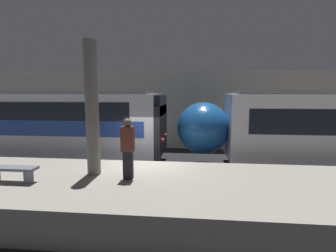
# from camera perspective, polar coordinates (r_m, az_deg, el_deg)

# --- Properties ---
(ground_plane) EXTENTS (120.00, 120.00, 0.00)m
(ground_plane) POSITION_cam_1_polar(r_m,az_deg,el_deg) (10.30, -4.29, -12.67)
(ground_plane) COLOR black
(platform) EXTENTS (40.00, 4.37, 0.95)m
(platform) POSITION_cam_1_polar(r_m,az_deg,el_deg) (8.13, -7.14, -14.78)
(platform) COLOR gray
(platform) RESTS_ON ground
(station_rear_barrier) EXTENTS (50.00, 0.15, 4.80)m
(station_rear_barrier) POSITION_cam_1_polar(r_m,az_deg,el_deg) (16.39, -0.19, 3.49)
(station_rear_barrier) COLOR #B2AD9E
(station_rear_barrier) RESTS_ON ground
(support_pillar_near) EXTENTS (0.41, 0.41, 4.15)m
(support_pillar_near) POSITION_cam_1_polar(r_m,az_deg,el_deg) (8.44, -16.23, 3.63)
(support_pillar_near) COLOR slate
(support_pillar_near) RESTS_ON platform
(person_waiting) EXTENTS (0.38, 0.24, 1.82)m
(person_waiting) POSITION_cam_1_polar(r_m,az_deg,el_deg) (7.87, -8.74, -4.52)
(person_waiting) COLOR black
(person_waiting) RESTS_ON platform
(platform_bench) EXTENTS (1.50, 0.40, 0.45)m
(platform_bench) POSITION_cam_1_polar(r_m,az_deg,el_deg) (8.90, -30.96, -8.33)
(platform_bench) COLOR slate
(platform_bench) RESTS_ON platform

